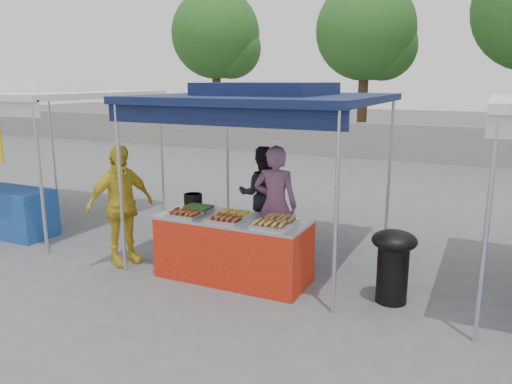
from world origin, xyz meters
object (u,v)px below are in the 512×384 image
at_px(vendor_table, 233,248).
at_px(cooking_pot, 193,199).
at_px(helper_man, 262,194).
at_px(wok_burner, 393,260).
at_px(vendor_woman, 275,205).
at_px(customer_person, 120,205).

distance_m(vendor_table, cooking_pot, 1.06).
xyz_separation_m(vendor_table, helper_man, (-0.35, 1.65, 0.36)).
xyz_separation_m(cooking_pot, helper_man, (0.51, 1.27, -0.14)).
bearing_deg(wok_burner, vendor_woman, 137.82).
distance_m(vendor_woman, helper_man, 1.05).
height_order(vendor_table, cooking_pot, cooking_pot).
distance_m(cooking_pot, vendor_woman, 1.19).
xyz_separation_m(vendor_table, wok_burner, (2.04, 0.19, 0.10)).
distance_m(cooking_pot, wok_burner, 2.93).
xyz_separation_m(wok_burner, customer_person, (-3.77, -0.36, 0.34)).
relative_size(cooking_pot, helper_man, 0.17).
bearing_deg(vendor_woman, vendor_table, 62.10).
relative_size(vendor_table, vendor_woman, 1.16).
bearing_deg(helper_man, wok_burner, 123.56).
height_order(vendor_table, wok_burner, wok_burner).
bearing_deg(vendor_table, wok_burner, 5.34).
bearing_deg(helper_man, vendor_woman, 100.42).
distance_m(vendor_table, customer_person, 1.79).
bearing_deg(vendor_woman, wok_burner, 151.44).
relative_size(wok_burner, customer_person, 0.52).
distance_m(helper_man, customer_person, 2.28).
height_order(cooking_pot, customer_person, customer_person).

